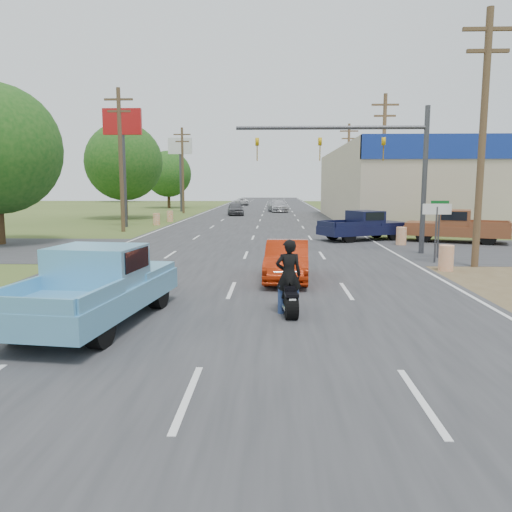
{
  "coord_description": "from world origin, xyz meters",
  "views": [
    {
      "loc": [
        1.34,
        -7.34,
        3.28
      ],
      "look_at": [
        0.82,
        6.66,
        1.3
      ],
      "focal_mm": 35.0,
      "sensor_mm": 36.0,
      "label": 1
    }
  ],
  "objects_px": {
    "brown_pickup": "(454,226)",
    "distant_car_white": "(242,202)",
    "blue_pickup": "(99,284)",
    "distant_car_silver": "(278,206)",
    "distant_car_grey": "(235,209)",
    "motorcycle": "(289,297)",
    "navy_pickup": "(365,225)",
    "red_convertible": "(287,261)",
    "rider": "(289,279)"
  },
  "relations": [
    {
      "from": "brown_pickup",
      "to": "distant_car_white",
      "type": "xyz_separation_m",
      "value": [
        -15.88,
        54.09,
        -0.34
      ]
    },
    {
      "from": "blue_pickup",
      "to": "distant_car_silver",
      "type": "distance_m",
      "value": 51.26
    },
    {
      "from": "distant_car_grey",
      "to": "distant_car_silver",
      "type": "xyz_separation_m",
      "value": [
        4.74,
        7.23,
        0.04
      ]
    },
    {
      "from": "brown_pickup",
      "to": "distant_car_white",
      "type": "height_order",
      "value": "brown_pickup"
    },
    {
      "from": "motorcycle",
      "to": "navy_pickup",
      "type": "bearing_deg",
      "value": 67.9
    },
    {
      "from": "red_convertible",
      "to": "motorcycle",
      "type": "bearing_deg",
      "value": -88.03
    },
    {
      "from": "navy_pickup",
      "to": "distant_car_white",
      "type": "distance_m",
      "value": 54.33
    },
    {
      "from": "navy_pickup",
      "to": "distant_car_silver",
      "type": "bearing_deg",
      "value": 163.31
    },
    {
      "from": "navy_pickup",
      "to": "distant_car_grey",
      "type": "distance_m",
      "value": 26.99
    },
    {
      "from": "distant_car_silver",
      "to": "navy_pickup",
      "type": "bearing_deg",
      "value": -89.79
    },
    {
      "from": "red_convertible",
      "to": "rider",
      "type": "distance_m",
      "value": 4.61
    },
    {
      "from": "rider",
      "to": "brown_pickup",
      "type": "xyz_separation_m",
      "value": [
        10.09,
        16.84,
        0.03
      ]
    },
    {
      "from": "motorcycle",
      "to": "rider",
      "type": "bearing_deg",
      "value": 90.0
    },
    {
      "from": "distant_car_grey",
      "to": "navy_pickup",
      "type": "bearing_deg",
      "value": -76.49
    },
    {
      "from": "blue_pickup",
      "to": "distant_car_grey",
      "type": "bearing_deg",
      "value": 97.25
    },
    {
      "from": "distant_car_silver",
      "to": "motorcycle",
      "type": "bearing_deg",
      "value": -98.74
    },
    {
      "from": "rider",
      "to": "distant_car_silver",
      "type": "bearing_deg",
      "value": -96.08
    },
    {
      "from": "blue_pickup",
      "to": "brown_pickup",
      "type": "height_order",
      "value": "brown_pickup"
    },
    {
      "from": "distant_car_grey",
      "to": "distant_car_white",
      "type": "relative_size",
      "value": 0.95
    },
    {
      "from": "blue_pickup",
      "to": "distant_car_grey",
      "type": "xyz_separation_m",
      "value": [
        -0.11,
        43.82,
        -0.23
      ]
    },
    {
      "from": "distant_car_silver",
      "to": "distant_car_white",
      "type": "bearing_deg",
      "value": 97.02
    },
    {
      "from": "distant_car_silver",
      "to": "blue_pickup",
      "type": "bearing_deg",
      "value": -103.86
    },
    {
      "from": "distant_car_white",
      "to": "blue_pickup",
      "type": "bearing_deg",
      "value": 83.45
    },
    {
      "from": "rider",
      "to": "distant_car_white",
      "type": "relative_size",
      "value": 0.42
    },
    {
      "from": "distant_car_white",
      "to": "distant_car_silver",
      "type": "bearing_deg",
      "value": 98.17
    },
    {
      "from": "rider",
      "to": "distant_car_silver",
      "type": "distance_m",
      "value": 50.09
    },
    {
      "from": "blue_pickup",
      "to": "distant_car_grey",
      "type": "distance_m",
      "value": 43.82
    },
    {
      "from": "red_convertible",
      "to": "distant_car_grey",
      "type": "height_order",
      "value": "distant_car_grey"
    },
    {
      "from": "motorcycle",
      "to": "blue_pickup",
      "type": "bearing_deg",
      "value": -174.59
    },
    {
      "from": "brown_pickup",
      "to": "distant_car_grey",
      "type": "xyz_separation_m",
      "value": [
        -14.77,
        26.02,
        -0.24
      ]
    },
    {
      "from": "distant_car_grey",
      "to": "blue_pickup",
      "type": "bearing_deg",
      "value": -97.66
    },
    {
      "from": "red_convertible",
      "to": "rider",
      "type": "bearing_deg",
      "value": -88.09
    },
    {
      "from": "rider",
      "to": "blue_pickup",
      "type": "height_order",
      "value": "blue_pickup"
    },
    {
      "from": "red_convertible",
      "to": "distant_car_silver",
      "type": "bearing_deg",
      "value": 92.91
    },
    {
      "from": "distant_car_white",
      "to": "distant_car_grey",
      "type": "bearing_deg",
      "value": 84.74
    },
    {
      "from": "brown_pickup",
      "to": "distant_car_grey",
      "type": "distance_m",
      "value": 29.92
    },
    {
      "from": "distant_car_grey",
      "to": "distant_car_white",
      "type": "distance_m",
      "value": 28.1
    },
    {
      "from": "brown_pickup",
      "to": "distant_car_grey",
      "type": "bearing_deg",
      "value": 51.23
    },
    {
      "from": "blue_pickup",
      "to": "brown_pickup",
      "type": "xyz_separation_m",
      "value": [
        14.66,
        17.8,
        0.01
      ]
    },
    {
      "from": "rider",
      "to": "distant_car_grey",
      "type": "height_order",
      "value": "rider"
    },
    {
      "from": "brown_pickup",
      "to": "distant_car_white",
      "type": "relative_size",
      "value": 1.39
    },
    {
      "from": "red_convertible",
      "to": "rider",
      "type": "height_order",
      "value": "rider"
    },
    {
      "from": "red_convertible",
      "to": "distant_car_white",
      "type": "height_order",
      "value": "red_convertible"
    },
    {
      "from": "brown_pickup",
      "to": "distant_car_silver",
      "type": "distance_m",
      "value": 34.73
    },
    {
      "from": "blue_pickup",
      "to": "distant_car_white",
      "type": "relative_size",
      "value": 1.34
    },
    {
      "from": "distant_car_white",
      "to": "navy_pickup",
      "type": "bearing_deg",
      "value": 94.07
    },
    {
      "from": "blue_pickup",
      "to": "navy_pickup",
      "type": "bearing_deg",
      "value": 69.66
    },
    {
      "from": "distant_car_silver",
      "to": "distant_car_white",
      "type": "height_order",
      "value": "distant_car_silver"
    },
    {
      "from": "motorcycle",
      "to": "distant_car_silver",
      "type": "height_order",
      "value": "distant_car_silver"
    },
    {
      "from": "red_convertible",
      "to": "brown_pickup",
      "type": "distance_m",
      "value": 15.82
    }
  ]
}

